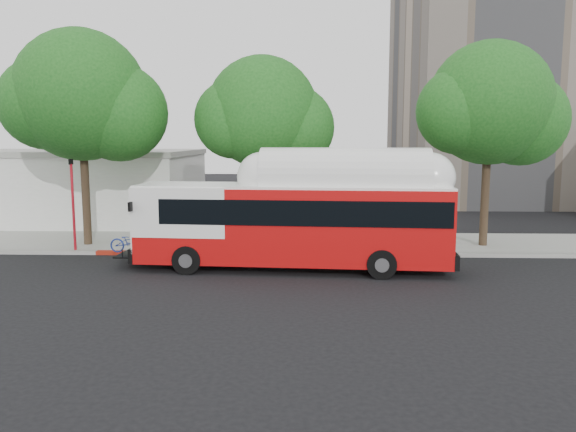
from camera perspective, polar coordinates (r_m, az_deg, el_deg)
name	(u,v)px	position (r m, az deg, el deg)	size (l,w,h in m)	color
ground	(278,278)	(20.11, -1.01, -6.33)	(120.00, 120.00, 0.00)	black
sidewalk	(285,243)	(26.44, -0.30, -2.72)	(60.00, 5.00, 0.15)	gray
curb_strip	(283,254)	(23.89, -0.54, -3.87)	(60.00, 0.30, 0.15)	gray
red_curb_segment	(213,253)	(24.20, -7.67, -3.77)	(10.00, 0.32, 0.16)	#9D2011
street_tree_left	(92,101)	(26.83, -19.27, 11.00)	(6.67, 5.80, 9.74)	#2D2116
street_tree_mid	(271,117)	(25.60, -1.70, 10.04)	(5.75, 5.00, 8.62)	#2D2116
street_tree_right	(499,108)	(26.74, 20.64, 10.20)	(6.21, 5.40, 9.18)	#2D2116
low_commercial_bldg	(59,185)	(36.78, -22.22, 2.94)	(16.20, 10.20, 4.25)	silver
transit_bus	(295,224)	(21.10, 0.67, -0.87)	(12.63, 3.33, 3.70)	#B90C0D
signal_pole	(73,205)	(25.77, -20.99, 1.02)	(0.12, 0.39, 4.08)	red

